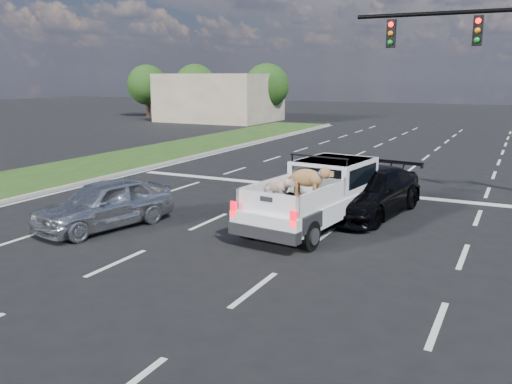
# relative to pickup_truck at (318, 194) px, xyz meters

# --- Properties ---
(ground) EXTENTS (160.00, 160.00, 0.00)m
(ground) POSITION_rel_pickup_truck_xyz_m (-1.23, -5.03, -0.93)
(ground) COLOR black
(ground) RESTS_ON ground
(road_markings) EXTENTS (17.75, 60.00, 0.01)m
(road_markings) POSITION_rel_pickup_truck_xyz_m (-1.23, 1.54, -0.92)
(road_markings) COLOR silver
(road_markings) RESTS_ON ground
(grass_median_left) EXTENTS (5.00, 60.00, 0.10)m
(grass_median_left) POSITION_rel_pickup_truck_xyz_m (-12.73, 0.97, -0.88)
(grass_median_left) COLOR #1C3D12
(grass_median_left) RESTS_ON ground
(curb_left) EXTENTS (0.15, 60.00, 0.14)m
(curb_left) POSITION_rel_pickup_truck_xyz_m (-10.28, 0.97, -0.86)
(curb_left) COLOR #9F9A91
(curb_left) RESTS_ON ground
(building_left) EXTENTS (10.00, 8.00, 4.40)m
(building_left) POSITION_rel_pickup_truck_xyz_m (-21.23, 30.97, 1.27)
(building_left) COLOR #C7B498
(building_left) RESTS_ON ground
(tree_far_a) EXTENTS (4.20, 4.20, 5.40)m
(tree_far_a) POSITION_rel_pickup_truck_xyz_m (-31.23, 32.97, 2.36)
(tree_far_a) COLOR #332114
(tree_far_a) RESTS_ON ground
(tree_far_b) EXTENTS (4.20, 4.20, 5.40)m
(tree_far_b) POSITION_rel_pickup_truck_xyz_m (-25.23, 32.97, 2.36)
(tree_far_b) COLOR #332114
(tree_far_b) RESTS_ON ground
(tree_far_c) EXTENTS (4.20, 4.20, 5.40)m
(tree_far_c) POSITION_rel_pickup_truck_xyz_m (-17.23, 32.97, 2.36)
(tree_far_c) COLOR #332114
(tree_far_c) RESTS_ON ground
(pickup_truck) EXTENTS (2.56, 5.53, 2.00)m
(pickup_truck) POSITION_rel_pickup_truck_xyz_m (0.00, 0.00, 0.00)
(pickup_truck) COLOR black
(pickup_truck) RESTS_ON ground
(silver_sedan) EXTENTS (2.55, 4.29, 1.37)m
(silver_sedan) POSITION_rel_pickup_truck_xyz_m (-5.25, -2.82, -0.25)
(silver_sedan) COLOR silver
(silver_sedan) RESTS_ON ground
(black_coupe) EXTENTS (2.69, 5.09, 1.41)m
(black_coupe) POSITION_rel_pickup_truck_xyz_m (0.97, 1.96, -0.23)
(black_coupe) COLOR black
(black_coupe) RESTS_ON ground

